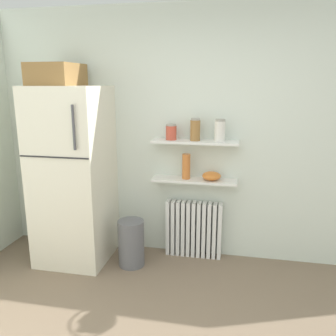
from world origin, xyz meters
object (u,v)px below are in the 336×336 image
at_px(storage_jar_1, 195,130).
at_px(vase, 186,166).
at_px(radiator, 194,229).
at_px(trash_bin, 131,243).
at_px(storage_jar_2, 220,130).
at_px(storage_jar_0, 171,132).
at_px(shelf_bowl, 212,176).
at_px(refrigerator, 73,171).

bearing_deg(storage_jar_1, vase, 180.00).
distance_m(radiator, trash_bin, 0.69).
height_order(storage_jar_2, trash_bin, storage_jar_2).
height_order(radiator, trash_bin, radiator).
relative_size(storage_jar_0, vase, 0.63).
xyz_separation_m(storage_jar_0, storage_jar_2, (0.49, 0.00, 0.03)).
bearing_deg(vase, trash_bin, -149.49).
xyz_separation_m(storage_jar_0, trash_bin, (-0.36, -0.30, -1.11)).
distance_m(storage_jar_0, trash_bin, 1.21).
distance_m(storage_jar_2, trash_bin, 1.45).
bearing_deg(trash_bin, shelf_bowl, 21.33).
height_order(radiator, vase, vase).
bearing_deg(storage_jar_1, shelf_bowl, 0.00).
bearing_deg(refrigerator, trash_bin, -5.31).
distance_m(refrigerator, radiator, 1.41).
xyz_separation_m(refrigerator, storage_jar_2, (1.47, 0.24, 0.43)).
bearing_deg(shelf_bowl, vase, 180.00).
bearing_deg(refrigerator, radiator, 12.62).
bearing_deg(vase, shelf_bowl, 0.00).
bearing_deg(storage_jar_0, vase, 0.00).
distance_m(radiator, vase, 0.70).
bearing_deg(storage_jar_1, trash_bin, -153.22).
xyz_separation_m(storage_jar_1, trash_bin, (-0.60, -0.30, -1.14)).
bearing_deg(radiator, trash_bin, -150.98).
bearing_deg(refrigerator, storage_jar_1, 11.28).
relative_size(storage_jar_0, storage_jar_2, 0.74).
height_order(storage_jar_1, trash_bin, storage_jar_1).
height_order(radiator, storage_jar_2, storage_jar_2).
bearing_deg(vase, storage_jar_2, 0.00).
distance_m(shelf_bowl, trash_bin, 1.07).
bearing_deg(storage_jar_2, trash_bin, -160.26).
xyz_separation_m(storage_jar_0, vase, (0.16, 0.00, -0.35)).
bearing_deg(trash_bin, refrigerator, 174.69).
height_order(radiator, storage_jar_0, storage_jar_0).
xyz_separation_m(storage_jar_1, shelf_bowl, (0.18, 0.00, -0.47)).
relative_size(storage_jar_2, shelf_bowl, 1.16).
height_order(vase, shelf_bowl, vase).
bearing_deg(trash_bin, storage_jar_0, 40.38).
height_order(storage_jar_2, vase, storage_jar_2).
xyz_separation_m(storage_jar_2, trash_bin, (-0.84, -0.30, -1.14)).
distance_m(vase, shelf_bowl, 0.28).
distance_m(refrigerator, storage_jar_1, 1.32).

